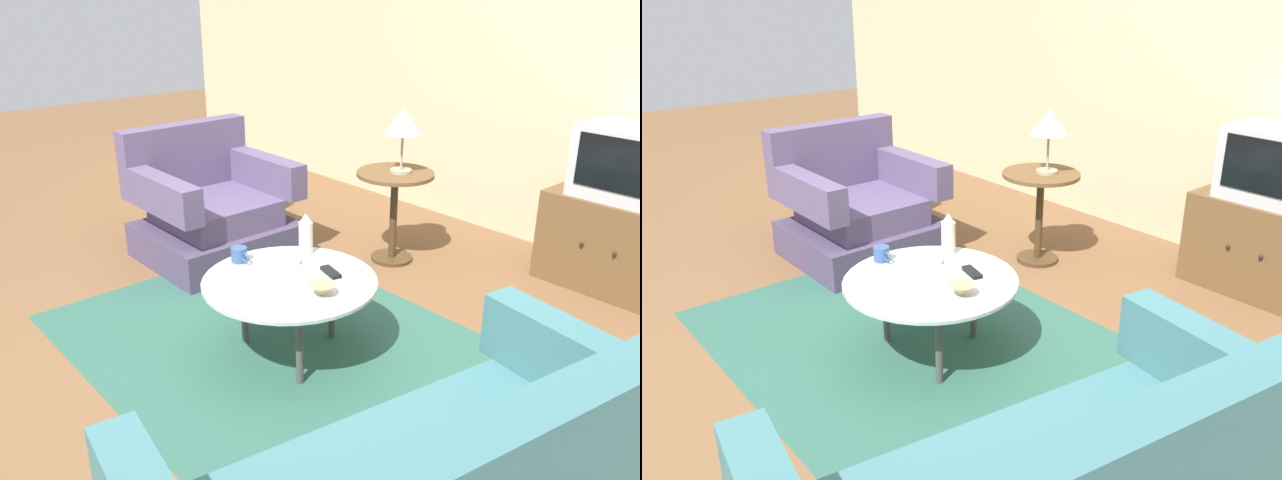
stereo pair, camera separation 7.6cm
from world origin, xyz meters
The scene contains 14 objects.
ground_plane centered at (0.00, 0.00, 0.00)m, with size 16.00×16.00×0.00m, color brown.
back_wall centered at (0.00, 2.52, 1.35)m, with size 9.00×0.12×2.70m, color #CCB78E.
area_rug centered at (0.01, 0.16, 0.00)m, with size 2.60×1.81×0.00m, color #2D5B4C.
armchair centered at (-1.40, 0.57, 0.31)m, with size 0.86×0.95×0.88m.
coffee_table centered at (0.01, 0.16, 0.39)m, with size 0.88×0.88×0.42m.
side_table centered at (-0.49, 1.44, 0.45)m, with size 0.51×0.51×0.63m.
tv_stand centered at (0.71, 2.18, 0.29)m, with size 0.85×0.50×0.58m.
television centered at (0.71, 2.19, 0.80)m, with size 0.58×0.45×0.43m.
table_lamp centered at (-0.46, 1.47, 0.95)m, with size 0.24×0.24×0.42m.
vase centered at (-0.20, 0.43, 0.53)m, with size 0.08×0.08×0.23m.
mug centered at (-0.34, 0.09, 0.46)m, with size 0.13×0.08×0.08m.
bowl centered at (0.25, 0.16, 0.45)m, with size 0.13×0.13×0.06m.
tv_remote_dark centered at (0.09, 0.35, 0.43)m, with size 0.15×0.08×0.02m.
tv_remote_silver centered at (-0.16, 0.28, 0.43)m, with size 0.14×0.12×0.02m.
Camera 1 is at (2.30, -1.64, 1.80)m, focal length 36.32 mm.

